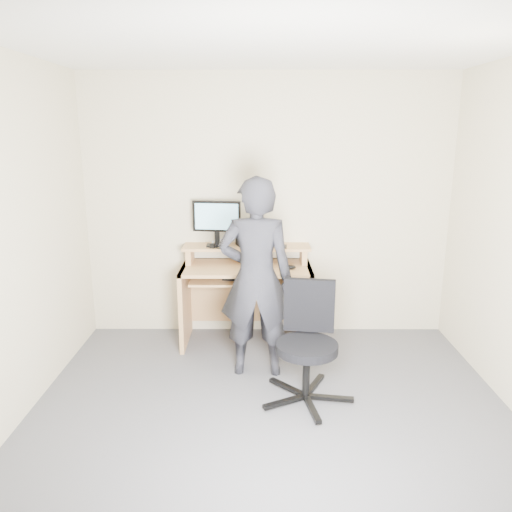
{
  "coord_description": "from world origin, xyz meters",
  "views": [
    {
      "loc": [
        -0.1,
        -3.0,
        1.99
      ],
      "look_at": [
        -0.11,
        1.05,
        0.95
      ],
      "focal_mm": 35.0,
      "sensor_mm": 36.0,
      "label": 1
    }
  ],
  "objects_px": {
    "monitor": "(217,219)",
    "office_chair": "(308,338)",
    "desk": "(247,284)",
    "person": "(256,278)"
  },
  "relations": [
    {
      "from": "desk",
      "to": "monitor",
      "type": "bearing_deg",
      "value": 168.92
    },
    {
      "from": "monitor",
      "to": "office_chair",
      "type": "height_order",
      "value": "monitor"
    },
    {
      "from": "desk",
      "to": "person",
      "type": "xyz_separation_m",
      "value": [
        0.09,
        -0.69,
        0.27
      ]
    },
    {
      "from": "desk",
      "to": "monitor",
      "type": "relative_size",
      "value": 2.65
    },
    {
      "from": "office_chair",
      "to": "desk",
      "type": "bearing_deg",
      "value": 122.39
    },
    {
      "from": "monitor",
      "to": "office_chair",
      "type": "xyz_separation_m",
      "value": [
        0.75,
        -1.14,
        -0.69
      ]
    },
    {
      "from": "monitor",
      "to": "office_chair",
      "type": "distance_m",
      "value": 1.53
    },
    {
      "from": "monitor",
      "to": "person",
      "type": "bearing_deg",
      "value": -56.52
    },
    {
      "from": "desk",
      "to": "office_chair",
      "type": "height_order",
      "value": "desk"
    },
    {
      "from": "monitor",
      "to": "person",
      "type": "height_order",
      "value": "person"
    }
  ]
}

